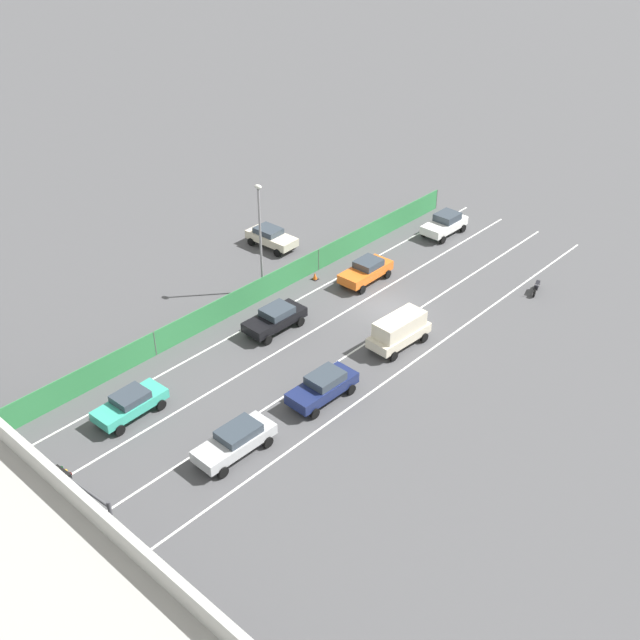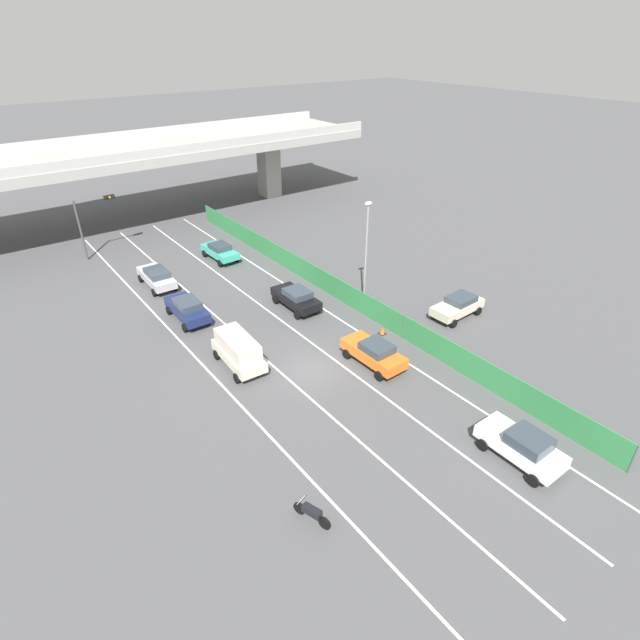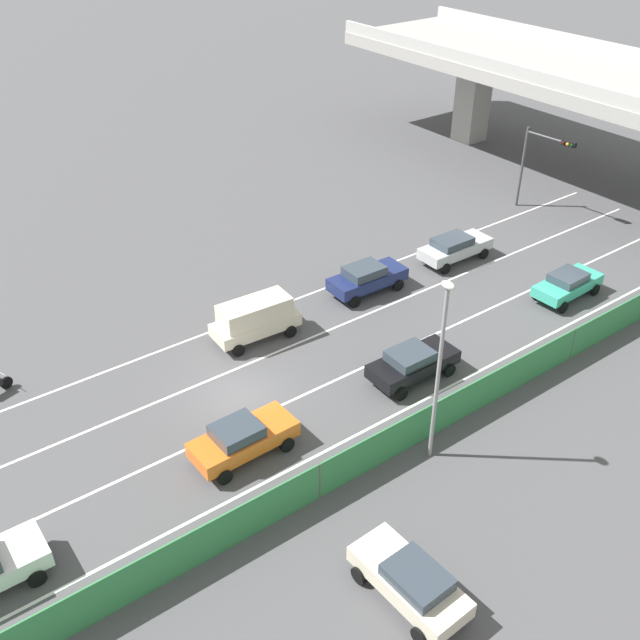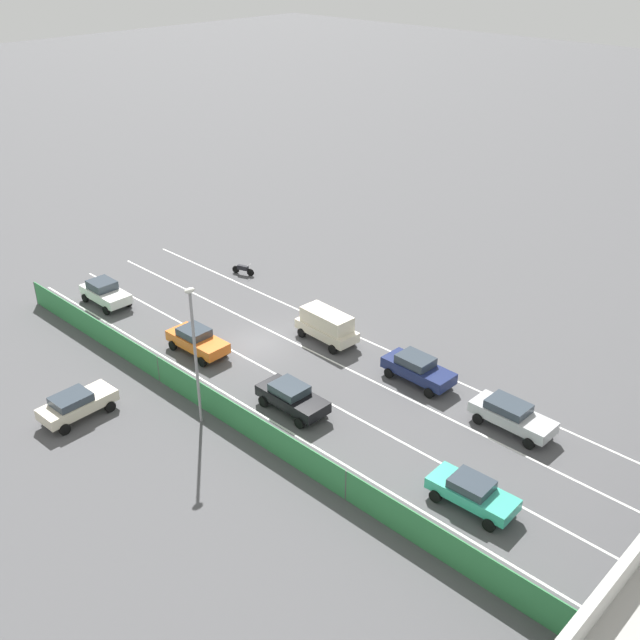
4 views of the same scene
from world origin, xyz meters
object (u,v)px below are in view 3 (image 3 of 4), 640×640
(car_van_cream, at_px, (255,318))
(traffic_cone, at_px, (332,467))
(car_taxi_teal, at_px, (568,284))
(car_sedan_silver, at_px, (455,247))
(traffic_light, at_px, (541,156))
(car_sedan_navy, at_px, (367,277))
(street_lamp, at_px, (440,358))
(parked_sedan_cream, at_px, (411,580))
(car_sedan_black, at_px, (413,363))
(car_taxi_orange, at_px, (242,438))

(car_van_cream, xyz_separation_m, traffic_cone, (9.86, -2.65, -0.96))
(car_taxi_teal, xyz_separation_m, traffic_cone, (3.01, -18.58, -0.60))
(car_sedan_silver, xyz_separation_m, traffic_cone, (9.75, -16.65, -0.65))
(car_sedan_silver, distance_m, traffic_cone, 19.30)
(car_van_cream, height_order, traffic_light, traffic_light)
(car_sedan_navy, relative_size, street_lamp, 0.55)
(traffic_light, bearing_deg, car_sedan_silver, -78.79)
(parked_sedan_cream, bearing_deg, car_sedan_black, 137.09)
(car_van_cream, distance_m, car_taxi_teal, 17.35)
(car_sedan_silver, height_order, car_sedan_navy, car_sedan_navy)
(car_taxi_orange, relative_size, car_taxi_teal, 1.02)
(car_taxi_teal, distance_m, parked_sedan_cream, 22.05)
(traffic_light, bearing_deg, car_sedan_navy, -84.31)
(car_van_cream, relative_size, car_taxi_orange, 1.01)
(car_taxi_teal, relative_size, car_sedan_navy, 0.95)
(car_taxi_teal, distance_m, car_sedan_navy, 11.04)
(car_sedan_black, height_order, traffic_cone, car_sedan_black)
(car_taxi_orange, relative_size, traffic_cone, 8.09)
(traffic_light, bearing_deg, street_lamp, -59.27)
(traffic_cone, bearing_deg, traffic_light, 114.02)
(car_taxi_orange, relative_size, street_lamp, 0.54)
(car_sedan_silver, relative_size, car_sedan_navy, 1.03)
(car_sedan_silver, height_order, traffic_light, traffic_light)
(car_van_cream, distance_m, traffic_cone, 10.26)
(car_sedan_navy, distance_m, traffic_cone, 14.20)
(street_lamp, bearing_deg, car_taxi_teal, 107.34)
(traffic_cone, bearing_deg, parked_sedan_cream, -13.48)
(car_taxi_orange, relative_size, car_sedan_silver, 0.95)
(car_sedan_black, distance_m, parked_sedan_cream, 12.04)
(car_van_cream, relative_size, parked_sedan_cream, 1.05)
(car_van_cream, bearing_deg, car_taxi_orange, -35.85)
(car_van_cream, bearing_deg, traffic_light, 94.26)
(traffic_light, height_order, street_lamp, street_lamp)
(traffic_light, bearing_deg, car_taxi_orange, -73.06)
(car_van_cream, xyz_separation_m, parked_sedan_cream, (16.02, -4.12, -0.32))
(car_van_cream, bearing_deg, traffic_cone, -15.02)
(car_sedan_black, height_order, car_sedan_navy, car_sedan_navy)
(car_sedan_black, distance_m, car_taxi_teal, 11.86)
(car_sedan_black, xyz_separation_m, parked_sedan_cream, (8.82, -8.20, -0.01))
(traffic_light, bearing_deg, parked_sedan_cream, -57.16)
(car_taxi_teal, distance_m, traffic_cone, 18.83)
(car_taxi_orange, height_order, street_lamp, street_lamp)
(street_lamp, relative_size, traffic_cone, 14.94)
(street_lamp, bearing_deg, car_sedan_navy, 151.83)
(car_taxi_orange, distance_m, car_taxi_teal, 20.92)
(car_taxi_teal, bearing_deg, traffic_cone, -80.81)
(car_sedan_black, distance_m, traffic_light, 21.51)
(car_taxi_teal, height_order, traffic_cone, car_taxi_teal)
(car_sedan_silver, bearing_deg, car_van_cream, -90.48)
(car_sedan_silver, relative_size, street_lamp, 0.57)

